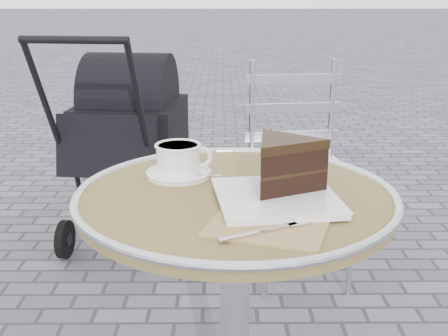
{
  "coord_description": "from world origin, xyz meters",
  "views": [
    {
      "loc": [
        -0.03,
        -1.17,
        1.16
      ],
      "look_at": [
        -0.03,
        0.03,
        0.78
      ],
      "focal_mm": 45.0,
      "sensor_mm": 36.0,
      "label": 1
    }
  ],
  "objects_px": {
    "cafe_table": "(235,259)",
    "baby_stroller": "(126,143)",
    "bistro_chair": "(295,145)",
    "cappuccino_set": "(179,162)",
    "cake_plate_set": "(282,172)"
  },
  "relations": [
    {
      "from": "cafe_table",
      "to": "baby_stroller",
      "type": "xyz_separation_m",
      "value": [
        -0.5,
        1.48,
        -0.11
      ]
    },
    {
      "from": "cafe_table",
      "to": "baby_stroller",
      "type": "height_order",
      "value": "baby_stroller"
    },
    {
      "from": "cappuccino_set",
      "to": "baby_stroller",
      "type": "relative_size",
      "value": 0.17
    },
    {
      "from": "cake_plate_set",
      "to": "bistro_chair",
      "type": "relative_size",
      "value": 0.43
    },
    {
      "from": "cafe_table",
      "to": "cake_plate_set",
      "type": "distance_m",
      "value": 0.25
    },
    {
      "from": "cake_plate_set",
      "to": "bistro_chair",
      "type": "distance_m",
      "value": 1.14
    },
    {
      "from": "cafe_table",
      "to": "bistro_chair",
      "type": "distance_m",
      "value": 1.1
    },
    {
      "from": "cappuccino_set",
      "to": "cafe_table",
      "type": "bearing_deg",
      "value": -55.1
    },
    {
      "from": "cafe_table",
      "to": "baby_stroller",
      "type": "relative_size",
      "value": 0.73
    },
    {
      "from": "cafe_table",
      "to": "baby_stroller",
      "type": "distance_m",
      "value": 1.57
    },
    {
      "from": "cake_plate_set",
      "to": "bistro_chair",
      "type": "xyz_separation_m",
      "value": [
        0.18,
        1.1,
        -0.24
      ]
    },
    {
      "from": "bistro_chair",
      "to": "baby_stroller",
      "type": "distance_m",
      "value": 0.88
    },
    {
      "from": "cafe_table",
      "to": "bistro_chair",
      "type": "relative_size",
      "value": 0.83
    },
    {
      "from": "cappuccino_set",
      "to": "cake_plate_set",
      "type": "xyz_separation_m",
      "value": [
        0.23,
        -0.16,
        0.03
      ]
    },
    {
      "from": "cake_plate_set",
      "to": "cafe_table",
      "type": "bearing_deg",
      "value": 151.27
    }
  ]
}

